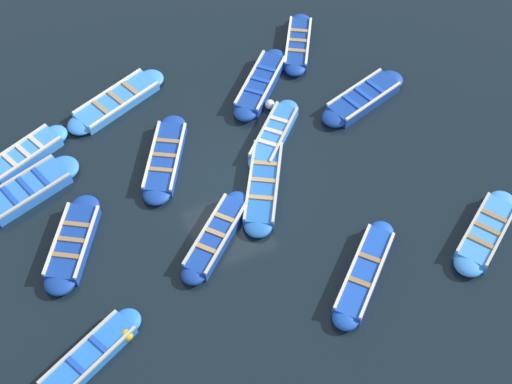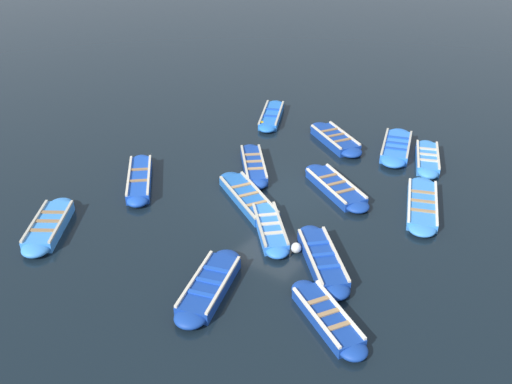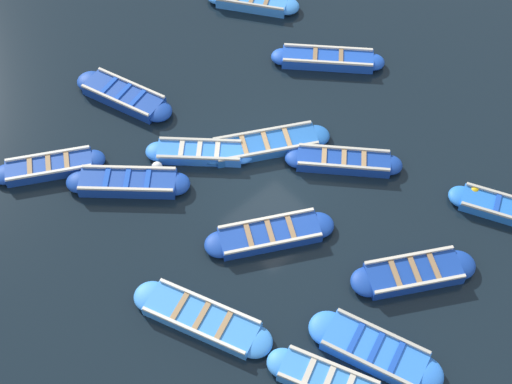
{
  "view_description": "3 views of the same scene",
  "coord_description": "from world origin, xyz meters",
  "px_view_note": "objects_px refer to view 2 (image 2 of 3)",
  "views": [
    {
      "loc": [
        12.45,
        -4.34,
        17.09
      ],
      "look_at": [
        0.94,
        0.57,
        0.44
      ],
      "focal_mm": 50.0,
      "sensor_mm": 36.0,
      "label": 1
    },
    {
      "loc": [
        -10.0,
        15.08,
        10.86
      ],
      "look_at": [
        0.2,
        0.99,
        0.51
      ],
      "focal_mm": 42.0,
      "sensor_mm": 36.0,
      "label": 2
    },
    {
      "loc": [
        -8.87,
        -8.91,
        16.31
      ],
      "look_at": [
        -0.99,
        -0.26,
        0.42
      ],
      "focal_mm": 50.0,
      "sensor_mm": 36.0,
      "label": 3
    }
  ],
  "objects_px": {
    "boat_mid_row": "(254,165)",
    "buoy_orange_near": "(296,248)",
    "boat_broadside": "(396,147)",
    "boat_near_quay": "(49,226)",
    "boat_far_corner": "(422,205)",
    "buoy_yellow_far": "(261,125)",
    "boat_end_of_row": "(270,228)",
    "boat_bow_out": "(139,179)",
    "boat_tucked": "(322,260)",
    "boat_centre": "(336,187)",
    "boat_inner_gap": "(335,139)",
    "boat_alongside": "(272,116)",
    "boat_outer_left": "(427,159)",
    "boat_stern_in": "(209,286)",
    "boat_drifting": "(248,198)",
    "boat_outer_right": "(327,318)"
  },
  "relations": [
    {
      "from": "boat_mid_row",
      "to": "buoy_orange_near",
      "type": "height_order",
      "value": "boat_mid_row"
    },
    {
      "from": "boat_broadside",
      "to": "boat_near_quay",
      "type": "bearing_deg",
      "value": 60.54
    },
    {
      "from": "boat_far_corner",
      "to": "buoy_yellow_far",
      "type": "distance_m",
      "value": 8.48
    },
    {
      "from": "boat_end_of_row",
      "to": "buoy_yellow_far",
      "type": "xyz_separation_m",
      "value": [
        4.82,
        -6.31,
        0.0
      ]
    },
    {
      "from": "boat_bow_out",
      "to": "boat_far_corner",
      "type": "distance_m",
      "value": 10.0
    },
    {
      "from": "boat_tucked",
      "to": "boat_centre",
      "type": "relative_size",
      "value": 0.87
    },
    {
      "from": "boat_inner_gap",
      "to": "boat_centre",
      "type": "bearing_deg",
      "value": 119.73
    },
    {
      "from": "boat_inner_gap",
      "to": "boat_alongside",
      "type": "bearing_deg",
      "value": -7.92
    },
    {
      "from": "boat_alongside",
      "to": "boat_end_of_row",
      "type": "height_order",
      "value": "boat_end_of_row"
    },
    {
      "from": "boat_outer_left",
      "to": "boat_stern_in",
      "type": "distance_m",
      "value": 10.97
    },
    {
      "from": "boat_far_corner",
      "to": "boat_mid_row",
      "type": "bearing_deg",
      "value": 9.86
    },
    {
      "from": "boat_drifting",
      "to": "boat_centre",
      "type": "height_order",
      "value": "boat_centre"
    },
    {
      "from": "boat_near_quay",
      "to": "boat_outer_right",
      "type": "relative_size",
      "value": 1.03
    },
    {
      "from": "boat_mid_row",
      "to": "boat_outer_left",
      "type": "bearing_deg",
      "value": -139.54
    },
    {
      "from": "boat_broadside",
      "to": "boat_far_corner",
      "type": "xyz_separation_m",
      "value": [
        -2.54,
        3.49,
        -0.03
      ]
    },
    {
      "from": "boat_stern_in",
      "to": "buoy_yellow_far",
      "type": "relative_size",
      "value": 11.0
    },
    {
      "from": "boat_bow_out",
      "to": "buoy_yellow_far",
      "type": "distance_m",
      "value": 6.57
    },
    {
      "from": "boat_broadside",
      "to": "boat_bow_out",
      "type": "height_order",
      "value": "boat_broadside"
    },
    {
      "from": "buoy_yellow_far",
      "to": "boat_stern_in",
      "type": "bearing_deg",
      "value": 117.9
    },
    {
      "from": "boat_inner_gap",
      "to": "boat_outer_right",
      "type": "bearing_deg",
      "value": 118.36
    },
    {
      "from": "boat_broadside",
      "to": "boat_tucked",
      "type": "bearing_deg",
      "value": 99.63
    },
    {
      "from": "boat_end_of_row",
      "to": "boat_broadside",
      "type": "bearing_deg",
      "value": -96.26
    },
    {
      "from": "boat_centre",
      "to": "buoy_orange_near",
      "type": "xyz_separation_m",
      "value": [
        -0.83,
        3.9,
        0.01
      ]
    },
    {
      "from": "boat_near_quay",
      "to": "boat_alongside",
      "type": "xyz_separation_m",
      "value": [
        -0.75,
        -11.43,
        -0.03
      ]
    },
    {
      "from": "boat_drifting",
      "to": "boat_outer_left",
      "type": "distance_m",
      "value": 7.46
    },
    {
      "from": "boat_centre",
      "to": "boat_inner_gap",
      "type": "bearing_deg",
      "value": -60.27
    },
    {
      "from": "boat_mid_row",
      "to": "boat_bow_out",
      "type": "height_order",
      "value": "boat_bow_out"
    },
    {
      "from": "boat_inner_gap",
      "to": "buoy_orange_near",
      "type": "relative_size",
      "value": 10.33
    },
    {
      "from": "boat_tucked",
      "to": "boat_stern_in",
      "type": "bearing_deg",
      "value": 55.99
    },
    {
      "from": "boat_bow_out",
      "to": "buoy_orange_near",
      "type": "bearing_deg",
      "value": 178.39
    },
    {
      "from": "boat_far_corner",
      "to": "boat_centre",
      "type": "relative_size",
      "value": 1.09
    },
    {
      "from": "boat_outer_left",
      "to": "boat_outer_right",
      "type": "relative_size",
      "value": 0.99
    },
    {
      "from": "boat_near_quay",
      "to": "boat_stern_in",
      "type": "xyz_separation_m",
      "value": [
        -6.07,
        -0.7,
        0.0
      ]
    },
    {
      "from": "boat_end_of_row",
      "to": "boat_centre",
      "type": "relative_size",
      "value": 0.78
    },
    {
      "from": "buoy_orange_near",
      "to": "boat_end_of_row",
      "type": "bearing_deg",
      "value": -18.18
    },
    {
      "from": "boat_tucked",
      "to": "boat_bow_out",
      "type": "relative_size",
      "value": 0.96
    },
    {
      "from": "boat_outer_left",
      "to": "boat_inner_gap",
      "type": "height_order",
      "value": "boat_outer_left"
    },
    {
      "from": "boat_broadside",
      "to": "boat_mid_row",
      "type": "bearing_deg",
      "value": 50.89
    },
    {
      "from": "buoy_orange_near",
      "to": "boat_centre",
      "type": "bearing_deg",
      "value": -77.99
    },
    {
      "from": "boat_alongside",
      "to": "buoy_yellow_far",
      "type": "height_order",
      "value": "boat_alongside"
    },
    {
      "from": "boat_far_corner",
      "to": "boat_drifting",
      "type": "bearing_deg",
      "value": 31.61
    },
    {
      "from": "buoy_yellow_far",
      "to": "boat_far_corner",
      "type": "bearing_deg",
      "value": 165.37
    },
    {
      "from": "boat_drifting",
      "to": "buoy_orange_near",
      "type": "xyz_separation_m",
      "value": [
        -2.91,
        1.48,
        0.01
      ]
    },
    {
      "from": "boat_drifting",
      "to": "boat_outer_left",
      "type": "relative_size",
      "value": 1.22
    },
    {
      "from": "boat_near_quay",
      "to": "boat_drifting",
      "type": "relative_size",
      "value": 0.84
    },
    {
      "from": "boat_tucked",
      "to": "boat_stern_in",
      "type": "height_order",
      "value": "boat_tucked"
    },
    {
      "from": "boat_far_corner",
      "to": "boat_centre",
      "type": "bearing_deg",
      "value": 13.0
    },
    {
      "from": "boat_tucked",
      "to": "boat_broadside",
      "type": "distance_m",
      "value": 8.27
    },
    {
      "from": "boat_stern_in",
      "to": "boat_centre",
      "type": "relative_size",
      "value": 1.01
    },
    {
      "from": "boat_far_corner",
      "to": "buoy_orange_near",
      "type": "bearing_deg",
      "value": 65.13
    }
  ]
}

